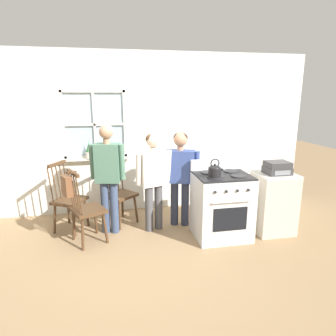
% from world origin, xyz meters
% --- Properties ---
extents(ground_plane, '(16.00, 16.00, 0.00)m').
position_xyz_m(ground_plane, '(0.00, 0.00, 0.00)').
color(ground_plane, '#937551').
extents(wall_back, '(6.40, 0.16, 2.70)m').
position_xyz_m(wall_back, '(0.02, 1.40, 1.34)').
color(wall_back, silver).
rests_on(wall_back, ground_plane).
extents(chair_by_window, '(0.54, 0.55, 1.04)m').
position_xyz_m(chair_by_window, '(-0.65, 0.25, 0.47)').
color(chair_by_window, '#4C331E').
rests_on(chair_by_window, ground_plane).
extents(chair_near_wall, '(0.58, 0.57, 1.04)m').
position_xyz_m(chair_near_wall, '(-0.19, 0.82, 0.47)').
color(chair_near_wall, '#4C331E').
rests_on(chair_near_wall, ground_plane).
extents(chair_center_cluster, '(0.55, 0.56, 1.04)m').
position_xyz_m(chair_center_cluster, '(-0.95, 0.72, 0.47)').
color(chair_center_cluster, '#4C331E').
rests_on(chair_center_cluster, ground_plane).
extents(person_elderly_left, '(0.51, 0.28, 1.60)m').
position_xyz_m(person_elderly_left, '(-0.35, 0.50, 0.96)').
color(person_elderly_left, '#384766').
rests_on(person_elderly_left, ground_plane).
extents(person_teen_center, '(0.57, 0.33, 1.46)m').
position_xyz_m(person_teen_center, '(0.30, 0.47, 0.88)').
color(person_teen_center, '#4C4C51').
rests_on(person_teen_center, ground_plane).
extents(person_adult_right, '(0.59, 0.34, 1.46)m').
position_xyz_m(person_adult_right, '(0.73, 0.56, 0.90)').
color(person_adult_right, '#2D3347').
rests_on(person_adult_right, ground_plane).
extents(stove, '(0.76, 0.68, 1.08)m').
position_xyz_m(stove, '(1.22, 0.07, 0.47)').
color(stove, silver).
rests_on(stove, ground_plane).
extents(kettle, '(0.21, 0.17, 0.25)m').
position_xyz_m(kettle, '(1.05, -0.06, 1.02)').
color(kettle, black).
rests_on(kettle, stove).
extents(potted_plant, '(0.12, 0.12, 0.32)m').
position_xyz_m(potted_plant, '(-0.65, 1.31, 1.06)').
color(potted_plant, beige).
rests_on(potted_plant, wall_back).
extents(handbag, '(0.24, 0.24, 0.31)m').
position_xyz_m(handbag, '(-0.87, 0.15, 0.87)').
color(handbag, brown).
rests_on(handbag, chair_by_window).
extents(side_counter, '(0.55, 0.50, 0.90)m').
position_xyz_m(side_counter, '(2.03, 0.06, 0.45)').
color(side_counter, beige).
rests_on(side_counter, ground_plane).
extents(stereo, '(0.34, 0.29, 0.18)m').
position_xyz_m(stereo, '(2.03, 0.04, 0.99)').
color(stereo, '#38383A').
rests_on(stereo, side_counter).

